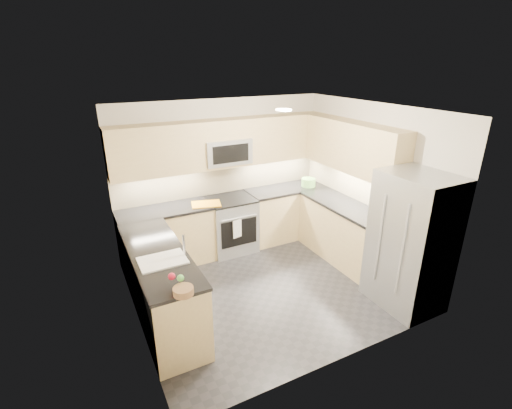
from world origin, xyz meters
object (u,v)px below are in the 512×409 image
(utensil_bowl, at_px, (308,182))
(cutting_board, at_px, (206,204))
(microwave, at_px, (226,151))
(gas_range, at_px, (231,225))
(refrigerator, at_px, (411,242))
(fruit_basket, at_px, (183,291))

(utensil_bowl, relative_size, cutting_board, 0.56)
(microwave, distance_m, utensil_bowl, 1.66)
(gas_range, distance_m, utensil_bowl, 1.60)
(refrigerator, height_order, utensil_bowl, refrigerator)
(refrigerator, height_order, cutting_board, refrigerator)
(fruit_basket, bearing_deg, cutting_board, 64.56)
(gas_range, relative_size, cutting_board, 2.04)
(microwave, height_order, refrigerator, microwave)
(utensil_bowl, bearing_deg, cutting_board, -179.81)
(refrigerator, bearing_deg, utensil_bowl, 88.92)
(gas_range, xyz_separation_m, fruit_basket, (-1.48, -2.24, 0.52))
(gas_range, xyz_separation_m, refrigerator, (1.45, -2.43, 0.45))
(gas_range, relative_size, fruit_basket, 4.51)
(refrigerator, relative_size, cutting_board, 4.03)
(microwave, distance_m, fruit_basket, 2.88)
(fruit_basket, bearing_deg, gas_range, 56.67)
(gas_range, distance_m, microwave, 1.25)
(gas_range, relative_size, utensil_bowl, 3.62)
(microwave, relative_size, fruit_basket, 3.77)
(utensil_bowl, distance_m, cutting_board, 1.95)
(gas_range, bearing_deg, microwave, 90.00)
(microwave, xyz_separation_m, fruit_basket, (-1.48, -2.37, -0.72))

